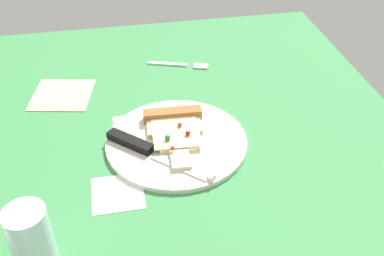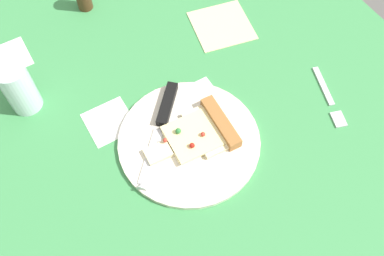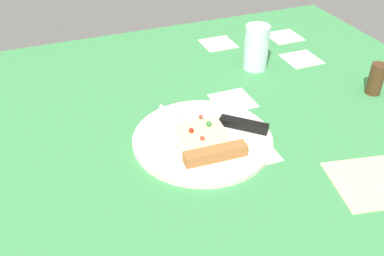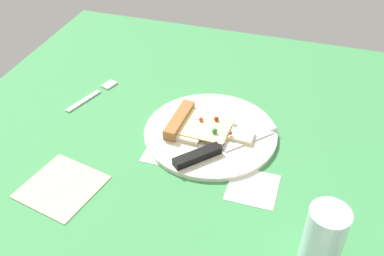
{
  "view_description": "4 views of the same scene",
  "coord_description": "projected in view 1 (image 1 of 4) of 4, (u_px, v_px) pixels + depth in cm",
  "views": [
    {
      "loc": [
        1.26,
        68.72,
        58.2
      ],
      "look_at": [
        -12.07,
        -1.06,
        3.68
      ],
      "focal_mm": 43.37,
      "sensor_mm": 36.0,
      "label": 1
    },
    {
      "loc": [
        -44.04,
        18.66,
        74.52
      ],
      "look_at": [
        -7.67,
        -2.76,
        2.36
      ],
      "focal_mm": 40.37,
      "sensor_mm": 36.0,
      "label": 2
    },
    {
      "loc": [
        -35.92,
        -64.21,
        51.89
      ],
      "look_at": [
        -10.48,
        0.59,
        2.32
      ],
      "focal_mm": 40.27,
      "sensor_mm": 36.0,
      "label": 3
    },
    {
      "loc": [
        60.59,
        16.54,
        59.5
      ],
      "look_at": [
        -6.49,
        -4.61,
        2.99
      ],
      "focal_mm": 41.44,
      "sensor_mm": 36.0,
      "label": 4
    }
  ],
  "objects": [
    {
      "name": "ground_plane",
      "position": [
        132.0,
        160.0,
        0.9
      ],
      "size": [
        114.51,
        114.51,
        3.0
      ],
      "color": "#3D8C4C",
      "rests_on": "ground"
    },
    {
      "name": "plate",
      "position": [
        176.0,
        142.0,
        0.91
      ],
      "size": [
        27.82,
        27.82,
        1.0
      ],
      "primitive_type": "cylinder",
      "color": "silver",
      "rests_on": "ground_plane"
    },
    {
      "name": "pizza_slice",
      "position": [
        175.0,
        129.0,
        0.92
      ],
      "size": [
        12.11,
        17.75,
        2.42
      ],
      "rotation": [
        0.0,
        0.0,
        6.24
      ],
      "color": "beige",
      "rests_on": "plate"
    },
    {
      "name": "knife",
      "position": [
        147.0,
        151.0,
        0.87
      ],
      "size": [
        19.07,
        17.82,
        2.45
      ],
      "rotation": [
        0.0,
        0.0,
        7.11
      ],
      "color": "silver",
      "rests_on": "plate"
    },
    {
      "name": "drinking_glass",
      "position": [
        32.0,
        240.0,
        0.66
      ],
      "size": [
        6.11,
        6.11,
        11.37
      ],
      "primitive_type": "cylinder",
      "color": "silver",
      "rests_on": "ground_plane"
    },
    {
      "name": "fork",
      "position": [
        181.0,
        64.0,
        1.16
      ],
      "size": [
        15.09,
        6.5,
        0.8
      ],
      "rotation": [
        0.0,
        0.0,
        1.25
      ],
      "color": "silver",
      "rests_on": "ground_plane"
    },
    {
      "name": "napkin",
      "position": [
        62.0,
        94.0,
        1.05
      ],
      "size": [
        15.34,
        15.34,
        0.4
      ],
      "primitive_type": "cube",
      "rotation": [
        0.0,
        0.0,
        -0.2
      ],
      "color": "beige",
      "rests_on": "ground_plane"
    }
  ]
}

